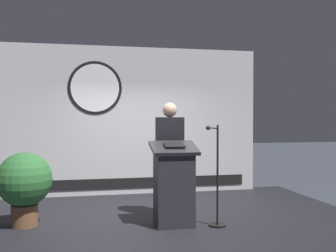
{
  "coord_description": "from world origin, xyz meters",
  "views": [
    {
      "loc": [
        -0.94,
        -5.83,
        1.81
      ],
      "look_at": [
        0.25,
        -0.16,
        1.68
      ],
      "focal_mm": 41.63,
      "sensor_mm": 36.0,
      "label": 1
    }
  ],
  "objects_px": {
    "potted_plant": "(24,182)",
    "podium": "(174,185)",
    "speaker_person": "(170,159)",
    "microphone_stand": "(216,190)"
  },
  "relations": [
    {
      "from": "podium",
      "to": "speaker_person",
      "type": "height_order",
      "value": "speaker_person"
    },
    {
      "from": "potted_plant",
      "to": "podium",
      "type": "bearing_deg",
      "value": -11.07
    },
    {
      "from": "microphone_stand",
      "to": "speaker_person",
      "type": "bearing_deg",
      "value": 133.66
    },
    {
      "from": "potted_plant",
      "to": "microphone_stand",
      "type": "bearing_deg",
      "value": -10.52
    },
    {
      "from": "podium",
      "to": "potted_plant",
      "type": "relative_size",
      "value": 1.14
    },
    {
      "from": "speaker_person",
      "to": "potted_plant",
      "type": "distance_m",
      "value": 2.1
    },
    {
      "from": "podium",
      "to": "speaker_person",
      "type": "xyz_separation_m",
      "value": [
        0.04,
        0.48,
        0.32
      ]
    },
    {
      "from": "microphone_stand",
      "to": "potted_plant",
      "type": "bearing_deg",
      "value": 169.48
    },
    {
      "from": "microphone_stand",
      "to": "potted_plant",
      "type": "xyz_separation_m",
      "value": [
        -2.62,
        0.49,
        0.11
      ]
    },
    {
      "from": "speaker_person",
      "to": "microphone_stand",
      "type": "relative_size",
      "value": 1.23
    }
  ]
}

